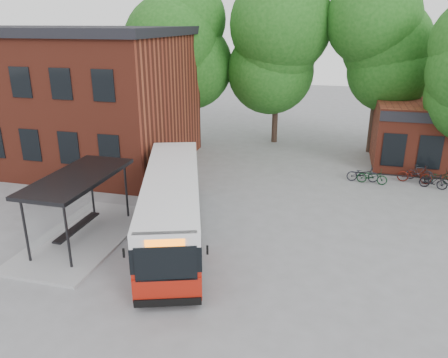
% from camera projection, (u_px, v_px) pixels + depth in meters
% --- Properties ---
extents(ground, '(100.00, 100.00, 0.00)m').
position_uv_depth(ground, '(191.00, 240.00, 18.64)').
color(ground, slate).
extents(station_building, '(18.40, 10.40, 8.50)m').
position_uv_depth(station_building, '(45.00, 95.00, 28.47)').
color(station_building, maroon).
rests_on(station_building, ground).
extents(bus_shelter, '(3.60, 7.00, 2.90)m').
position_uv_depth(bus_shelter, '(81.00, 208.00, 18.31)').
color(bus_shelter, black).
rests_on(bus_shelter, ground).
extents(bike_rail, '(5.20, 0.10, 0.38)m').
position_uv_depth(bike_rail, '(397.00, 178.00, 25.45)').
color(bike_rail, black).
rests_on(bike_rail, ground).
extents(tree_0, '(7.92, 7.92, 11.00)m').
position_uv_depth(tree_0, '(182.00, 68.00, 32.74)').
color(tree_0, '#1A5015').
rests_on(tree_0, ground).
extents(tree_1, '(7.92, 7.92, 10.40)m').
position_uv_depth(tree_1, '(277.00, 73.00, 32.07)').
color(tree_1, '#1A5015').
rests_on(tree_1, ground).
extents(tree_2, '(7.92, 7.92, 11.00)m').
position_uv_depth(tree_2, '(378.00, 73.00, 29.39)').
color(tree_2, '#1A5015').
rests_on(tree_2, ground).
extents(city_bus, '(5.71, 10.97, 2.75)m').
position_uv_depth(city_bus, '(172.00, 206.00, 18.64)').
color(city_bus, '#9E180C').
rests_on(city_bus, ground).
extents(bicycle_0, '(1.82, 0.73, 0.94)m').
position_uv_depth(bicycle_0, '(363.00, 174.00, 25.29)').
color(bicycle_0, black).
rests_on(bicycle_0, ground).
extents(bicycle_2, '(1.74, 0.79, 0.89)m').
position_uv_depth(bicycle_2, '(372.00, 176.00, 24.97)').
color(bicycle_2, black).
rests_on(bicycle_2, ground).
extents(bicycle_4, '(1.93, 0.88, 0.98)m').
position_uv_depth(bicycle_4, '(415.00, 175.00, 25.11)').
color(bicycle_4, '#4C120B').
rests_on(bicycle_4, ground).
extents(bicycle_5, '(1.53, 0.47, 0.91)m').
position_uv_depth(bicycle_5, '(419.00, 172.00, 25.60)').
color(bicycle_5, '#232328').
rests_on(bicycle_5, ground).
extents(bicycle_6, '(1.59, 0.68, 0.81)m').
position_uv_depth(bicycle_6, '(438.00, 177.00, 24.97)').
color(bicycle_6, black).
rests_on(bicycle_6, ground).
extents(bicycle_7, '(1.54, 0.80, 0.89)m').
position_uv_depth(bicycle_7, '(433.00, 181.00, 24.25)').
color(bicycle_7, black).
rests_on(bicycle_7, ground).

